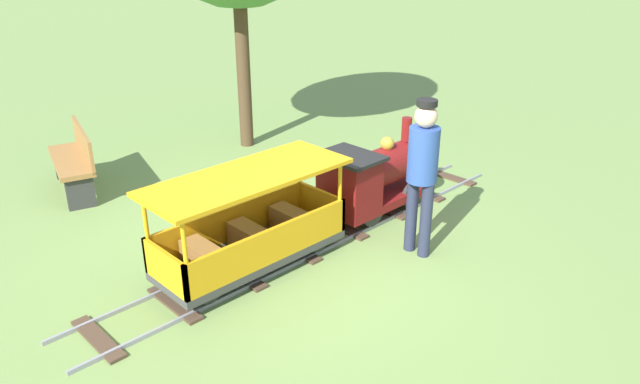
{
  "coord_description": "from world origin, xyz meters",
  "views": [
    {
      "loc": [
        4.07,
        -3.57,
        3.03
      ],
      "look_at": [
        0.0,
        0.38,
        0.55
      ],
      "focal_mm": 33.14,
      "sensor_mm": 36.0,
      "label": 1
    }
  ],
  "objects_px": {
    "locomotive": "(372,177)",
    "passenger_car": "(251,231)",
    "conductor_person": "(422,166)",
    "park_bench": "(75,160)"
  },
  "relations": [
    {
      "from": "locomotive",
      "to": "passenger_car",
      "type": "height_order",
      "value": "locomotive"
    },
    {
      "from": "locomotive",
      "to": "conductor_person",
      "type": "bearing_deg",
      "value": -19.77
    },
    {
      "from": "park_bench",
      "to": "locomotive",
      "type": "bearing_deg",
      "value": 34.79
    },
    {
      "from": "locomotive",
      "to": "park_bench",
      "type": "distance_m",
      "value": 3.76
    },
    {
      "from": "passenger_car",
      "to": "conductor_person",
      "type": "xyz_separation_m",
      "value": [
        0.91,
        1.43,
        0.53
      ]
    },
    {
      "from": "locomotive",
      "to": "park_bench",
      "type": "bearing_deg",
      "value": -145.21
    },
    {
      "from": "locomotive",
      "to": "park_bench",
      "type": "height_order",
      "value": "locomotive"
    },
    {
      "from": "locomotive",
      "to": "conductor_person",
      "type": "xyz_separation_m",
      "value": [
        0.91,
        -0.33,
        0.47
      ]
    },
    {
      "from": "conductor_person",
      "to": "park_bench",
      "type": "height_order",
      "value": "conductor_person"
    },
    {
      "from": "passenger_car",
      "to": "park_bench",
      "type": "xyz_separation_m",
      "value": [
        -3.09,
        -0.39,
        -0.01
      ]
    }
  ]
}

